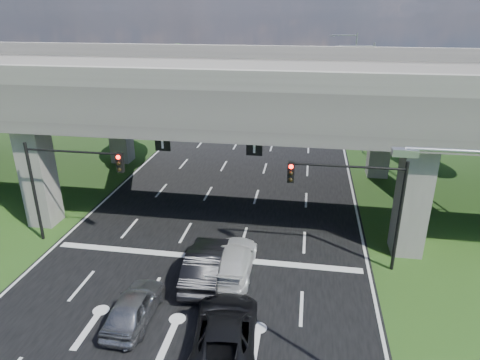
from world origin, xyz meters
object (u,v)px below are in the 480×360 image
(signal_right, at_px, (357,194))
(signal_left, at_px, (66,176))
(car_dark, at_px, (206,264))
(car_white, at_px, (233,260))
(streetlight_beyond, at_px, (351,68))
(car_trailing, at_px, (225,333))
(streetlight_far, at_px, (365,90))
(car_silver, at_px, (134,306))

(signal_right, relative_size, signal_left, 1.00)
(car_dark, relative_size, car_white, 1.00)
(signal_right, relative_size, streetlight_beyond, 0.60)
(car_dark, bearing_deg, signal_left, -18.92)
(signal_right, height_order, car_trailing, signal_right)
(streetlight_far, bearing_deg, car_trailing, -105.88)
(car_white, bearing_deg, car_silver, 49.40)
(car_dark, bearing_deg, signal_right, -165.61)
(streetlight_beyond, distance_m, car_trailing, 43.93)
(signal_left, height_order, car_dark, signal_left)
(signal_left, distance_m, streetlight_far, 26.95)
(signal_left, bearing_deg, car_white, -9.73)
(signal_right, bearing_deg, car_dark, -162.24)
(car_white, relative_size, car_trailing, 0.94)
(signal_right, xyz_separation_m, streetlight_far, (2.27, 20.06, 1.66))
(signal_right, bearing_deg, car_white, -164.68)
(signal_right, height_order, streetlight_beyond, streetlight_beyond)
(signal_left, bearing_deg, car_trailing, -33.94)
(signal_right, distance_m, streetlight_far, 20.25)
(signal_right, height_order, streetlight_far, streetlight_far)
(car_dark, bearing_deg, car_trailing, 108.99)
(car_trailing, bearing_deg, signal_right, -134.33)
(signal_right, height_order, car_silver, signal_right)
(streetlight_far, relative_size, car_white, 1.95)
(streetlight_far, bearing_deg, car_white, -110.92)
(signal_left, xyz_separation_m, streetlight_far, (17.92, 20.06, 1.66))
(signal_right, height_order, car_dark, signal_right)
(car_trailing, bearing_deg, car_silver, -19.68)
(car_dark, bearing_deg, streetlight_beyond, -107.34)
(car_silver, height_order, car_trailing, car_trailing)
(streetlight_beyond, relative_size, car_dark, 1.95)
(streetlight_far, relative_size, car_dark, 1.95)
(signal_right, bearing_deg, car_silver, -148.51)
(car_silver, relative_size, car_trailing, 0.77)
(streetlight_far, distance_m, car_trailing, 28.48)
(car_dark, bearing_deg, car_silver, 53.24)
(car_dark, height_order, car_white, car_dark)
(car_silver, height_order, car_dark, car_dark)
(streetlight_far, height_order, car_silver, streetlight_far)
(signal_left, distance_m, car_silver, 9.10)
(streetlight_far, xyz_separation_m, car_dark, (-9.55, -22.39, -4.97))
(streetlight_far, distance_m, car_silver, 29.00)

